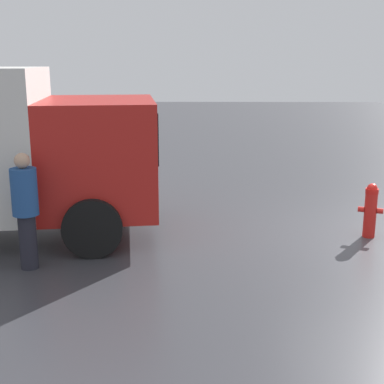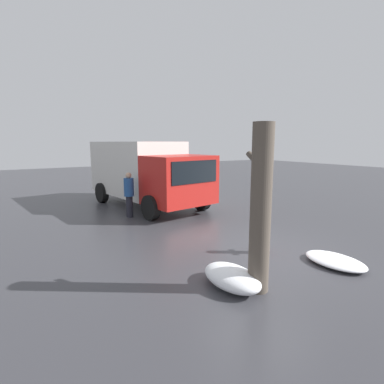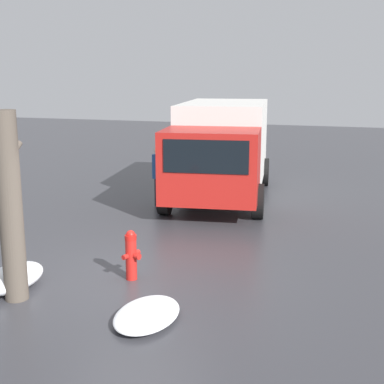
# 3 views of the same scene
# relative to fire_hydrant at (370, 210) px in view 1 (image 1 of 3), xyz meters

# --- Properties ---
(ground_plane) EXTENTS (60.00, 60.00, 0.00)m
(ground_plane) POSITION_rel_fire_hydrant_xyz_m (0.00, 0.00, -0.47)
(ground_plane) COLOR #38383D
(fire_hydrant) EXTENTS (0.41, 0.32, 0.92)m
(fire_hydrant) POSITION_rel_fire_hydrant_xyz_m (0.00, 0.00, 0.00)
(fire_hydrant) COLOR red
(fire_hydrant) RESTS_ON ground_plane
(pedestrian) EXTENTS (0.36, 0.36, 1.66)m
(pedestrian) POSITION_rel_fire_hydrant_xyz_m (5.25, 1.47, 0.43)
(pedestrian) COLOR #23232D
(pedestrian) RESTS_ON ground_plane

